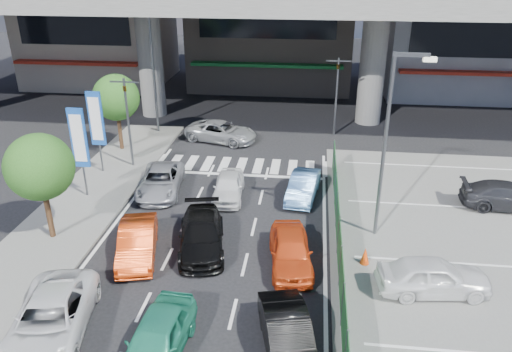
# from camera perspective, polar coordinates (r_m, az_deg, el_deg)

# --- Properties ---
(ground) EXTENTS (120.00, 120.00, 0.00)m
(ground) POSITION_cam_1_polar(r_m,az_deg,el_deg) (18.24, -7.80, -14.98)
(ground) COLOR black
(ground) RESTS_ON ground
(parking_lot) EXTENTS (12.00, 28.00, 0.06)m
(parking_lot) POSITION_cam_1_polar(r_m,az_deg,el_deg) (20.57, 25.87, -12.36)
(parking_lot) COLOR #61615F
(parking_lot) RESTS_ON ground
(sidewalk_left) EXTENTS (4.00, 30.00, 0.12)m
(sidewalk_left) POSITION_cam_1_polar(r_m,az_deg,el_deg) (23.69, -22.15, -6.47)
(sidewalk_left) COLOR #61615F
(sidewalk_left) RESTS_ON ground
(fence_run) EXTENTS (0.16, 22.00, 1.80)m
(fence_run) POSITION_cam_1_polar(r_m,az_deg,el_deg) (18.07, 9.73, -11.95)
(fence_run) COLOR #1D5728
(fence_run) RESTS_ON ground
(building_west) EXTENTS (12.00, 10.90, 13.00)m
(building_west) POSITION_cam_1_polar(r_m,az_deg,el_deg) (49.98, -17.74, 17.63)
(building_west) COLOR #AC9F8A
(building_west) RESTS_ON ground
(building_east) EXTENTS (12.00, 10.90, 12.00)m
(building_east) POSITION_cam_1_polar(r_m,az_deg,el_deg) (47.40, 22.27, 16.07)
(building_east) COLOR gray
(building_east) RESTS_ON ground
(traffic_light_left) EXTENTS (1.60, 1.24, 5.20)m
(traffic_light_left) POSITION_cam_1_polar(r_m,az_deg,el_deg) (28.55, -14.63, 8.28)
(traffic_light_left) COLOR #595B60
(traffic_light_left) RESTS_ON ground
(traffic_light_right) EXTENTS (1.60, 1.24, 5.20)m
(traffic_light_right) POSITION_cam_1_polar(r_m,az_deg,el_deg) (33.46, 9.30, 11.07)
(traffic_light_right) COLOR #595B60
(traffic_light_right) RESTS_ON ground
(street_lamp_right) EXTENTS (1.65, 0.22, 8.00)m
(street_lamp_right) POSITION_cam_1_polar(r_m,az_deg,el_deg) (20.93, 15.12, 4.79)
(street_lamp_right) COLOR #595B60
(street_lamp_right) RESTS_ON ground
(street_lamp_left) EXTENTS (1.65, 0.22, 8.00)m
(street_lamp_left) POSITION_cam_1_polar(r_m,az_deg,el_deg) (33.89, -11.43, 12.52)
(street_lamp_left) COLOR #595B60
(street_lamp_left) RESTS_ON ground
(signboard_near) EXTENTS (0.80, 0.14, 4.70)m
(signboard_near) POSITION_cam_1_polar(r_m,az_deg,el_deg) (25.73, -19.58, 3.83)
(signboard_near) COLOR #595B60
(signboard_near) RESTS_ON ground
(signboard_far) EXTENTS (0.80, 0.14, 4.70)m
(signboard_far) POSITION_cam_1_polar(r_m,az_deg,el_deg) (28.45, -17.79, 6.00)
(signboard_far) COLOR #595B60
(signboard_far) RESTS_ON ground
(tree_near) EXTENTS (2.80, 2.80, 4.80)m
(tree_near) POSITION_cam_1_polar(r_m,az_deg,el_deg) (22.27, -23.49, 0.92)
(tree_near) COLOR #382314
(tree_near) RESTS_ON ground
(tree_far) EXTENTS (2.80, 2.80, 4.80)m
(tree_far) POSITION_cam_1_polar(r_m,az_deg,el_deg) (31.51, -15.70, 8.61)
(tree_far) COLOR #382314
(tree_far) RESTS_ON ground
(sedan_white_mid_left) EXTENTS (3.20, 5.31, 1.38)m
(sedan_white_mid_left) POSITION_cam_1_polar(r_m,az_deg,el_deg) (17.94, -22.48, -14.91)
(sedan_white_mid_left) COLOR white
(sedan_white_mid_left) RESTS_ON ground
(taxi_teal_mid) EXTENTS (1.88, 4.14, 1.38)m
(taxi_teal_mid) POSITION_cam_1_polar(r_m,az_deg,el_deg) (16.28, -11.25, -17.83)
(taxi_teal_mid) COLOR #288F6F
(taxi_teal_mid) RESTS_ON ground
(hatch_black_mid_right) EXTENTS (2.33, 4.21, 1.31)m
(hatch_black_mid_right) POSITION_cam_1_polar(r_m,az_deg,el_deg) (16.17, 3.67, -17.84)
(hatch_black_mid_right) COLOR black
(hatch_black_mid_right) RESTS_ON ground
(taxi_orange_left) EXTENTS (2.35, 4.26, 1.33)m
(taxi_orange_left) POSITION_cam_1_polar(r_m,az_deg,el_deg) (21.04, -13.41, -7.35)
(taxi_orange_left) COLOR red
(taxi_orange_left) RESTS_ON ground
(sedan_black_mid) EXTENTS (2.69, 4.79, 1.31)m
(sedan_black_mid) POSITION_cam_1_polar(r_m,az_deg,el_deg) (21.11, -6.24, -6.67)
(sedan_black_mid) COLOR black
(sedan_black_mid) RESTS_ON ground
(taxi_orange_right) EXTENTS (2.12, 4.17, 1.36)m
(taxi_orange_right) POSITION_cam_1_polar(r_m,az_deg,el_deg) (19.98, 3.98, -8.45)
(taxi_orange_right) COLOR #D24115
(taxi_orange_right) RESTS_ON ground
(wagon_silver_front_left) EXTENTS (2.58, 4.68, 1.24)m
(wagon_silver_front_left) POSITION_cam_1_polar(r_m,az_deg,el_deg) (26.21, -10.87, -0.57)
(wagon_silver_front_left) COLOR gray
(wagon_silver_front_left) RESTS_ON ground
(sedan_white_front_mid) EXTENTS (1.69, 3.70, 1.23)m
(sedan_white_front_mid) POSITION_cam_1_polar(r_m,az_deg,el_deg) (25.22, -3.17, -1.19)
(sedan_white_front_mid) COLOR white
(sedan_white_front_mid) RESTS_ON ground
(kei_truck_front_right) EXTENTS (1.78, 3.87, 1.23)m
(kei_truck_front_right) POSITION_cam_1_polar(r_m,az_deg,el_deg) (25.27, 5.41, -1.20)
(kei_truck_front_right) COLOR #5282BE
(kei_truck_front_right) RESTS_ON ground
(crossing_wagon_silver) EXTENTS (5.08, 3.33, 1.30)m
(crossing_wagon_silver) POSITION_cam_1_polar(r_m,az_deg,el_deg) (32.81, -3.98, 5.07)
(crossing_wagon_silver) COLOR gray
(crossing_wagon_silver) RESTS_ON ground
(parked_sedan_white) EXTENTS (4.20, 2.07, 1.38)m
(parked_sedan_white) POSITION_cam_1_polar(r_m,az_deg,el_deg) (19.49, 19.60, -10.72)
(parked_sedan_white) COLOR white
(parked_sedan_white) RESTS_ON parking_lot
(parked_sedan_dgrey) EXTENTS (4.47, 1.99, 1.28)m
(parked_sedan_dgrey) POSITION_cam_1_polar(r_m,az_deg,el_deg) (26.93, 26.87, -2.05)
(parked_sedan_dgrey) COLOR #29292D
(parked_sedan_dgrey) RESTS_ON parking_lot
(traffic_cone) EXTENTS (0.42, 0.42, 0.71)m
(traffic_cone) POSITION_cam_1_polar(r_m,az_deg,el_deg) (20.55, 12.36, -8.90)
(traffic_cone) COLOR #DE400C
(traffic_cone) RESTS_ON parking_lot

